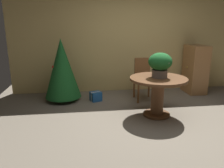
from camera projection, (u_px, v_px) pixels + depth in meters
ground_plane at (159, 124)px, 3.82m from camera, size 6.60×6.60×0.00m
back_wall_panel at (133, 39)px, 5.59m from camera, size 6.00×0.10×2.60m
round_dining_table at (158, 89)px, 4.09m from camera, size 1.04×1.04×0.73m
flower_vase at (160, 63)px, 3.98m from camera, size 0.42×0.42×0.45m
wooden_chair_far at (143, 77)px, 5.03m from camera, size 0.40×0.45×0.93m
holiday_tree at (62, 68)px, 4.87m from camera, size 0.80×0.80×1.38m
gift_box_blue at (96, 96)px, 4.99m from camera, size 0.29×0.28×0.21m
wooden_cabinet at (195, 69)px, 5.52m from camera, size 0.45×0.61×1.18m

